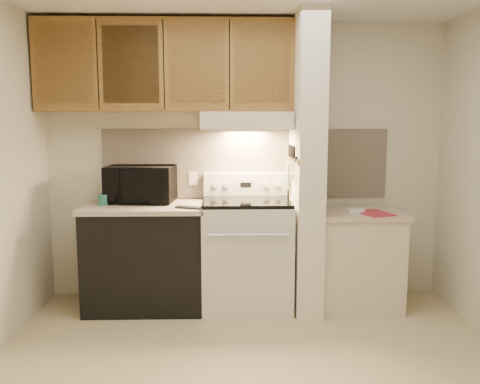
{
  "coord_description": "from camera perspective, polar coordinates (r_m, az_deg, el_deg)",
  "views": [
    {
      "loc": [
        -0.18,
        -3.16,
        1.63
      ],
      "look_at": [
        -0.07,
        0.75,
        1.07
      ],
      "focal_mm": 38.0,
      "sensor_mm": 36.0,
      "label": 1
    }
  ],
  "objects": [
    {
      "name": "floor",
      "position": [
        3.56,
        1.53,
        -19.19
      ],
      "size": [
        3.6,
        3.6,
        0.0
      ],
      "primitive_type": "plane",
      "color": "#C5B58B",
      "rests_on": "ground"
    },
    {
      "name": "wall_back",
      "position": [
        4.68,
        0.6,
        3.42
      ],
      "size": [
        3.6,
        2.5,
        0.02
      ],
      "primitive_type": "cube",
      "rotation": [
        1.57,
        0.0,
        0.0
      ],
      "color": "beige",
      "rests_on": "floor"
    },
    {
      "name": "backsplash",
      "position": [
        4.67,
        0.6,
        3.22
      ],
      "size": [
        2.6,
        0.02,
        0.63
      ],
      "primitive_type": "cube",
      "color": "beige",
      "rests_on": "wall_back"
    },
    {
      "name": "range_body",
      "position": [
        4.47,
        0.75,
        -7.09
      ],
      "size": [
        0.76,
        0.65,
        0.92
      ],
      "primitive_type": "cube",
      "color": "silver",
      "rests_on": "floor"
    },
    {
      "name": "oven_window",
      "position": [
        4.16,
        0.93,
        -7.7
      ],
      "size": [
        0.5,
        0.01,
        0.3
      ],
      "primitive_type": "cube",
      "color": "black",
      "rests_on": "range_body"
    },
    {
      "name": "oven_handle",
      "position": [
        4.06,
        0.96,
        -4.86
      ],
      "size": [
        0.65,
        0.02,
        0.02
      ],
      "primitive_type": "cylinder",
      "rotation": [
        0.0,
        1.57,
        0.0
      ],
      "color": "silver",
      "rests_on": "range_body"
    },
    {
      "name": "cooktop",
      "position": [
        4.37,
        0.76,
        -1.07
      ],
      "size": [
        0.74,
        0.64,
        0.03
      ],
      "primitive_type": "cube",
      "color": "black",
      "rests_on": "range_body"
    },
    {
      "name": "range_backguard",
      "position": [
        4.64,
        0.62,
        0.89
      ],
      "size": [
        0.76,
        0.08,
        0.2
      ],
      "primitive_type": "cube",
      "color": "silver",
      "rests_on": "range_body"
    },
    {
      "name": "range_display",
      "position": [
        4.6,
        0.64,
        0.83
      ],
      "size": [
        0.1,
        0.01,
        0.04
      ],
      "primitive_type": "cube",
      "color": "black",
      "rests_on": "range_backguard"
    },
    {
      "name": "range_knob_left_outer",
      "position": [
        4.59,
        -2.85,
        0.81
      ],
      "size": [
        0.05,
        0.02,
        0.05
      ],
      "primitive_type": "cylinder",
      "rotation": [
        1.57,
        0.0,
        0.0
      ],
      "color": "silver",
      "rests_on": "range_backguard"
    },
    {
      "name": "range_knob_left_inner",
      "position": [
        4.59,
        -1.6,
        0.81
      ],
      "size": [
        0.05,
        0.02,
        0.05
      ],
      "primitive_type": "cylinder",
      "rotation": [
        1.57,
        0.0,
        0.0
      ],
      "color": "silver",
      "rests_on": "range_backguard"
    },
    {
      "name": "range_knob_right_inner",
      "position": [
        4.6,
        2.88,
        0.83
      ],
      "size": [
        0.05,
        0.02,
        0.05
      ],
      "primitive_type": "cylinder",
      "rotation": [
        1.57,
        0.0,
        0.0
      ],
      "color": "silver",
      "rests_on": "range_backguard"
    },
    {
      "name": "range_knob_right_outer",
      "position": [
        4.61,
        4.12,
        0.83
      ],
      "size": [
        0.05,
        0.02,
        0.05
      ],
      "primitive_type": "cylinder",
      "rotation": [
        1.57,
        0.0,
        0.0
      ],
      "color": "silver",
      "rests_on": "range_backguard"
    },
    {
      "name": "dishwasher_front",
      "position": [
        4.54,
        -10.52,
        -7.32
      ],
      "size": [
        1.0,
        0.63,
        0.87
      ],
      "primitive_type": "cube",
      "color": "black",
      "rests_on": "floor"
    },
    {
      "name": "left_countertop",
      "position": [
        4.44,
        -10.67,
        -1.65
      ],
      "size": [
        1.04,
        0.67,
        0.04
      ],
      "primitive_type": "cube",
      "color": "beige",
      "rests_on": "dishwasher_front"
    },
    {
      "name": "spoon_rest",
      "position": [
        4.19,
        -5.7,
        -1.74
      ],
      "size": [
        0.24,
        0.15,
        0.02
      ],
      "primitive_type": "cube",
      "rotation": [
        0.0,
        0.0,
        -0.35
      ],
      "color": "black",
      "rests_on": "left_countertop"
    },
    {
      "name": "teal_jar",
      "position": [
        4.48,
        -15.17,
        -0.87
      ],
      "size": [
        0.11,
        0.11,
        0.09
      ],
      "primitive_type": "cylinder",
      "rotation": [
        0.0,
        0.0,
        -0.44
      ],
      "color": "#266D5C",
      "rests_on": "left_countertop"
    },
    {
      "name": "outlet",
      "position": [
        4.67,
        -5.29,
        1.53
      ],
      "size": [
        0.08,
        0.01,
        0.12
      ],
      "primitive_type": "cube",
      "color": "beige",
      "rests_on": "backsplash"
    },
    {
      "name": "microwave",
      "position": [
        4.56,
        -11.08,
        0.88
      ],
      "size": [
        0.61,
        0.44,
        0.32
      ],
      "primitive_type": "imported",
      "rotation": [
        0.0,
        0.0,
        -0.08
      ],
      "color": "black",
      "rests_on": "left_countertop"
    },
    {
      "name": "partition_pillar",
      "position": [
        4.38,
        7.46,
        3.03
      ],
      "size": [
        0.22,
        0.7,
        2.5
      ],
      "primitive_type": "cube",
      "color": "white",
      "rests_on": "floor"
    },
    {
      "name": "pillar_trim",
      "position": [
        4.36,
        5.97,
        3.69
      ],
      "size": [
        0.01,
        0.7,
        0.04
      ],
      "primitive_type": "cube",
      "color": "brown",
      "rests_on": "partition_pillar"
    },
    {
      "name": "knife_strip",
      "position": [
        4.31,
        5.98,
        3.91
      ],
      "size": [
        0.02,
        0.42,
        0.04
      ],
      "primitive_type": "cube",
      "color": "black",
      "rests_on": "partition_pillar"
    },
    {
      "name": "knife_blade_a",
      "position": [
        4.17,
        6.06,
        2.39
      ],
      "size": [
        0.01,
        0.03,
        0.16
      ],
      "primitive_type": "cube",
      "color": "silver",
      "rests_on": "knife_strip"
    },
    {
      "name": "knife_handle_a",
      "position": [
        4.15,
        6.1,
        4.44
      ],
      "size": [
        0.02,
        0.02,
        0.1
      ],
      "primitive_type": "cylinder",
      "color": "black",
      "rests_on": "knife_strip"
    },
    {
      "name": "knife_blade_b",
      "position": [
        4.25,
        5.91,
        2.36
      ],
      "size": [
        0.01,
        0.04,
        0.18
      ],
      "primitive_type": "cube",
      "color": "silver",
      "rests_on": "knife_strip"
    },
    {
      "name": "knife_handle_b",
      "position": [
        4.21,
        5.99,
        4.49
      ],
      "size": [
        0.02,
        0.02,
        0.1
      ],
      "primitive_type": "cylinder",
      "color": "black",
      "rests_on": "knife_strip"
    },
    {
      "name": "knife_blade_c",
      "position": [
        4.33,
        5.78,
        2.33
      ],
      "size": [
        0.01,
        0.04,
        0.2
      ],
      "primitive_type": "cube",
      "color": "silver",
      "rests_on": "knife_strip"
    },
    {
      "name": "knife_handle_c",
      "position": [
        4.29,
        5.85,
        4.56
      ],
      "size": [
        0.02,
        0.02,
        0.1
      ],
      "primitive_type": "cylinder",
      "color": "black",
      "rests_on": "knife_strip"
    },
    {
      "name": "knife_blade_d",
      "position": [
        4.38,
        5.68,
        2.67
      ],
      "size": [
        0.01,
        0.04,
        0.16
      ],
      "primitive_type": "cube",
      "color": "silver",
      "rests_on": "knife_strip"
    },
    {
      "name": "knife_handle_d",
      "position": [
        4.39,
        5.67,
        4.65
      ],
      "size": [
        0.02,
        0.02,
        0.1
      ],
      "primitive_type": "cylinder",
      "color": "black",
      "rests_on": "knife_strip"
    },
    {
      "name": "knife_blade_e",
      "position": [
        4.47,
        5.54,
        2.65
      ],
      "size": [
        0.01,
        0.04,
        0.18
      ],
      "primitive_type": "cube",
      "color": "silver",
      "rests_on": "knife_strip"
    },
    {
      "name": "knife_handle_e",
      "position": [
        4.46,
        5.57,
        4.7
      ],
      "size": [
        0.02,
        0.02,
        0.1
      ],
      "primitive_type": "cylinder",
      "color": "black",
      "rests_on": "knife_strip"
    },
    {
      "name": "oven_mitt",
      "position": [
        4.54,
        5.46,
        1.77
      ],
      "size": [
        0.03,
        0.09,
        0.23
      ],
      "primitive_type": "cube",
      "color": "gray",
      "rests_on": "partition_pillar"
    },
    {
      "name": "right_cab_base",
      "position": [
        4.62,
        12.96,
        -7.5
      ],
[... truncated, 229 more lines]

